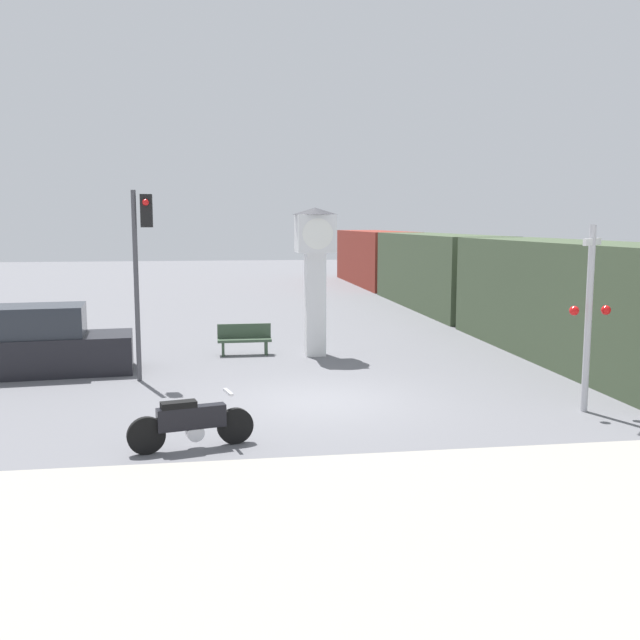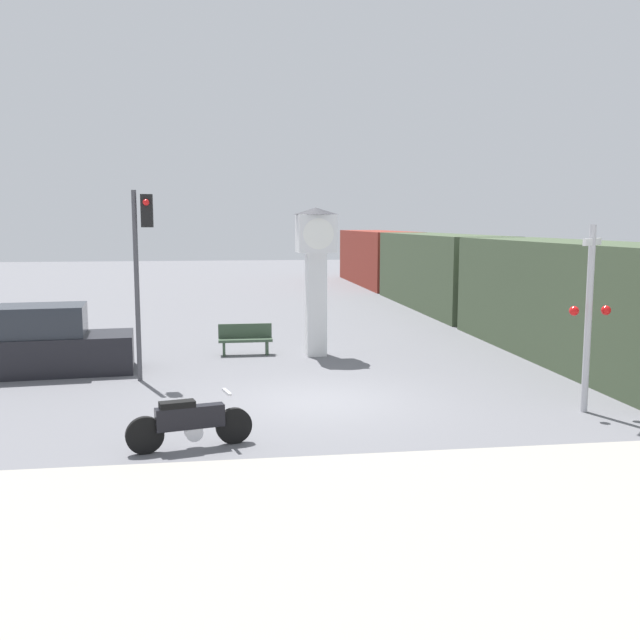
{
  "view_description": "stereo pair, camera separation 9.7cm",
  "coord_description": "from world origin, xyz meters",
  "px_view_note": "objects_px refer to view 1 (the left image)",
  "views": [
    {
      "loc": [
        -2.25,
        -15.26,
        3.93
      ],
      "look_at": [
        0.22,
        1.31,
        1.64
      ],
      "focal_mm": 40.0,
      "sensor_mm": 36.0,
      "label": 1
    },
    {
      "loc": [
        -2.15,
        -15.27,
        3.93
      ],
      "look_at": [
        0.22,
        1.31,
        1.64
      ],
      "focal_mm": 40.0,
      "sensor_mm": 36.0,
      "label": 2
    }
  ],
  "objects_px": {
    "clock_tower": "(315,258)",
    "freight_train": "(437,271)",
    "motorcycle": "(191,423)",
    "railroad_crossing_signal": "(589,311)",
    "parked_car": "(47,345)",
    "traffic_light": "(141,252)",
    "bench": "(244,339)"
  },
  "relations": [
    {
      "from": "motorcycle",
      "to": "clock_tower",
      "type": "height_order",
      "value": "clock_tower"
    },
    {
      "from": "motorcycle",
      "to": "freight_train",
      "type": "relative_size",
      "value": 0.06
    },
    {
      "from": "motorcycle",
      "to": "freight_train",
      "type": "height_order",
      "value": "freight_train"
    },
    {
      "from": "motorcycle",
      "to": "clock_tower",
      "type": "distance_m",
      "value": 9.47
    },
    {
      "from": "motorcycle",
      "to": "parked_car",
      "type": "xyz_separation_m",
      "value": [
        -3.91,
        6.98,
        0.28
      ]
    },
    {
      "from": "motorcycle",
      "to": "bench",
      "type": "height_order",
      "value": "motorcycle"
    },
    {
      "from": "traffic_light",
      "to": "parked_car",
      "type": "bearing_deg",
      "value": 153.83
    },
    {
      "from": "clock_tower",
      "to": "parked_car",
      "type": "distance_m",
      "value": 7.77
    },
    {
      "from": "clock_tower",
      "to": "freight_train",
      "type": "distance_m",
      "value": 13.42
    },
    {
      "from": "railroad_crossing_signal",
      "to": "bench",
      "type": "height_order",
      "value": "railroad_crossing_signal"
    },
    {
      "from": "clock_tower",
      "to": "traffic_light",
      "type": "relative_size",
      "value": 0.93
    },
    {
      "from": "bench",
      "to": "clock_tower",
      "type": "bearing_deg",
      "value": -10.57
    },
    {
      "from": "motorcycle",
      "to": "freight_train",
      "type": "xyz_separation_m",
      "value": [
        10.71,
        19.67,
        1.23
      ]
    },
    {
      "from": "clock_tower",
      "to": "bench",
      "type": "xyz_separation_m",
      "value": [
        -2.09,
        0.39,
        -2.42
      ]
    },
    {
      "from": "freight_train",
      "to": "traffic_light",
      "type": "height_order",
      "value": "traffic_light"
    },
    {
      "from": "clock_tower",
      "to": "railroad_crossing_signal",
      "type": "bearing_deg",
      "value": -56.79
    },
    {
      "from": "freight_train",
      "to": "parked_car",
      "type": "height_order",
      "value": "freight_train"
    },
    {
      "from": "traffic_light",
      "to": "railroad_crossing_signal",
      "type": "xyz_separation_m",
      "value": [
        9.4,
        -4.37,
        -1.1
      ]
    },
    {
      "from": "clock_tower",
      "to": "railroad_crossing_signal",
      "type": "xyz_separation_m",
      "value": [
        4.69,
        -7.17,
        -0.79
      ]
    },
    {
      "from": "railroad_crossing_signal",
      "to": "parked_car",
      "type": "height_order",
      "value": "railroad_crossing_signal"
    },
    {
      "from": "clock_tower",
      "to": "freight_train",
      "type": "height_order",
      "value": "clock_tower"
    },
    {
      "from": "traffic_light",
      "to": "railroad_crossing_signal",
      "type": "bearing_deg",
      "value": -24.95
    },
    {
      "from": "parked_car",
      "to": "clock_tower",
      "type": "bearing_deg",
      "value": 6.26
    },
    {
      "from": "clock_tower",
      "to": "freight_train",
      "type": "xyz_separation_m",
      "value": [
        7.32,
        11.18,
        -1.21
      ]
    },
    {
      "from": "traffic_light",
      "to": "bench",
      "type": "distance_m",
      "value": 4.95
    },
    {
      "from": "clock_tower",
      "to": "freight_train",
      "type": "relative_size",
      "value": 0.11
    },
    {
      "from": "motorcycle",
      "to": "clock_tower",
      "type": "xyz_separation_m",
      "value": [
        3.4,
        8.49,
        2.44
      ]
    },
    {
      "from": "clock_tower",
      "to": "traffic_light",
      "type": "height_order",
      "value": "traffic_light"
    },
    {
      "from": "bench",
      "to": "freight_train",
      "type": "bearing_deg",
      "value": 48.94
    },
    {
      "from": "railroad_crossing_signal",
      "to": "motorcycle",
      "type": "bearing_deg",
      "value": -170.69
    },
    {
      "from": "railroad_crossing_signal",
      "to": "bench",
      "type": "xyz_separation_m",
      "value": [
        -6.78,
        7.56,
        -1.63
      ]
    },
    {
      "from": "railroad_crossing_signal",
      "to": "bench",
      "type": "bearing_deg",
      "value": 131.89
    }
  ]
}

